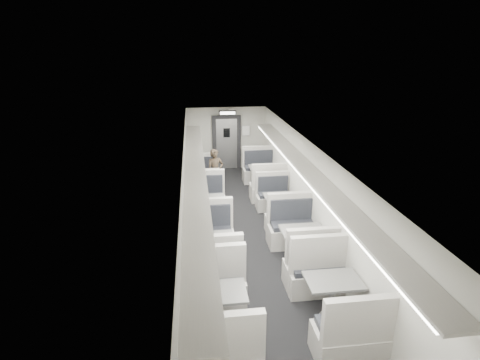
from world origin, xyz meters
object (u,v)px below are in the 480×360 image
object	(u,v)px
booth_right_b	(279,207)
vestibule_door	(227,143)
booth_left_c	(211,255)
booth_left_a	(203,181)
exit_sign	(227,113)
booth_left_b	(207,212)
booth_right_d	(332,299)
booth_right_c	(302,246)
booth_right_a	(264,178)
passenger	(215,172)
booth_left_d	(217,312)

from	to	relation	value
booth_right_b	vestibule_door	world-z (taller)	vestibule_door
booth_right_b	booth_left_c	bearing A→B (deg)	-130.35
booth_left_a	exit_sign	bearing A→B (deg)	60.86
booth_left_b	exit_sign	world-z (taller)	exit_sign
booth_right_d	vestibule_door	world-z (taller)	vestibule_door
booth_left_a	booth_right_c	bearing A→B (deg)	-67.17
booth_left_b	booth_right_d	bearing A→B (deg)	-62.83
booth_right_d	booth_right_a	bearing A→B (deg)	90.00
booth_right_a	booth_right_c	bearing A→B (deg)	-90.00
booth_left_a	vestibule_door	xyz separation A→B (m)	(1.00, 2.28, 0.69)
booth_left_b	booth_right_a	xyz separation A→B (m)	(2.00, 2.48, 0.00)
booth_left_a	booth_right_c	size ratio (longest dim) A/B	0.83
booth_right_a	exit_sign	bearing A→B (deg)	116.68
booth_left_a	booth_left_b	distance (m)	2.68
booth_right_b	passenger	distance (m)	2.73
booth_left_a	passenger	bearing A→B (deg)	-40.27
booth_right_a	booth_right_d	bearing A→B (deg)	-90.00
booth_left_a	booth_right_b	bearing A→B (deg)	-51.34
booth_left_b	booth_left_c	world-z (taller)	booth_left_c
booth_left_b	booth_left_d	world-z (taller)	booth_left_d
booth_left_d	booth_right_d	xyz separation A→B (m)	(2.00, 0.09, -0.01)
booth_left_a	booth_right_b	xyz separation A→B (m)	(2.00, -2.50, 0.02)
passenger	exit_sign	xyz separation A→B (m)	(0.61, 2.12, 1.53)
booth_left_a	booth_left_b	xyz separation A→B (m)	(0.00, -2.68, 0.07)
booth_left_b	vestibule_door	distance (m)	5.10
booth_left_c	booth_left_d	xyz separation A→B (m)	(0.00, -1.82, 0.00)
booth_left_a	booth_right_d	distance (m)	6.87
booth_right_a	booth_left_d	bearing A→B (deg)	-107.17
booth_left_d	booth_right_c	bearing A→B (deg)	43.82
booth_left_d	booth_right_a	size ratio (longest dim) A/B	1.01
booth_right_c	booth_right_d	world-z (taller)	booth_right_c
passenger	booth_right_b	bearing A→B (deg)	-71.19
booth_left_c	booth_right_a	world-z (taller)	booth_left_c
booth_left_c	booth_left_d	bearing A→B (deg)	-90.00
booth_left_a	booth_left_c	world-z (taller)	booth_left_c
passenger	booth_left_b	bearing A→B (deg)	-117.19
vestibule_door	exit_sign	size ratio (longest dim) A/B	3.39
booth_right_c	passenger	size ratio (longest dim) A/B	1.57
booth_right_d	exit_sign	distance (m)	8.63
vestibule_door	exit_sign	bearing A→B (deg)	-90.00
booth_left_c	exit_sign	xyz separation A→B (m)	(1.00, 6.65, 1.86)
booth_right_d	booth_left_d	bearing A→B (deg)	-177.28
booth_left_a	booth_left_d	bearing A→B (deg)	-90.00
booth_right_b	booth_left_b	bearing A→B (deg)	-174.89
booth_left_a	booth_left_d	size ratio (longest dim) A/B	0.83
booth_left_b	booth_left_a	bearing A→B (deg)	90.00
booth_left_a	booth_right_d	xyz separation A→B (m)	(2.00, -6.57, 0.06)
booth_right_a	passenger	size ratio (longest dim) A/B	1.56
booth_right_d	exit_sign	world-z (taller)	exit_sign
booth_left_c	booth_right_b	world-z (taller)	booth_left_c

